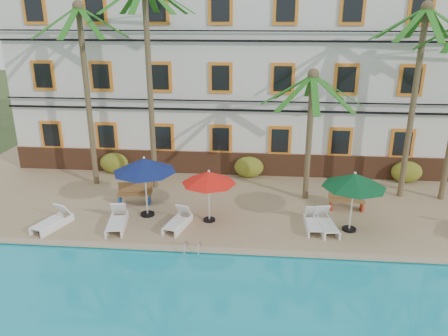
# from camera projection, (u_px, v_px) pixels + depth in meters

# --- Properties ---
(ground) EXTENTS (100.00, 100.00, 0.00)m
(ground) POSITION_uv_depth(u_px,v_px,m) (243.00, 246.00, 16.37)
(ground) COLOR #384C23
(ground) RESTS_ON ground
(pool_deck) EXTENTS (30.00, 12.00, 0.25)m
(pool_deck) POSITION_uv_depth(u_px,v_px,m) (248.00, 191.00, 21.02)
(pool_deck) COLOR tan
(pool_deck) RESTS_ON ground
(pool_coping) EXTENTS (30.00, 0.35, 0.06)m
(pool_coping) POSITION_uv_depth(u_px,v_px,m) (241.00, 251.00, 15.43)
(pool_coping) COLOR tan
(pool_coping) RESTS_ON pool_deck
(hotel_building) EXTENTS (25.40, 6.44, 10.22)m
(hotel_building) POSITION_uv_depth(u_px,v_px,m) (253.00, 68.00, 23.93)
(hotel_building) COLOR silver
(hotel_building) RESTS_ON pool_deck
(palm_a) EXTENTS (4.29, 4.29, 8.52)m
(palm_a) POSITION_uv_depth(u_px,v_px,m) (85.00, 73.00, 19.83)
(palm_a) COLOR brown
(palm_a) RESTS_ON pool_deck
(palm_b) EXTENTS (4.29, 4.29, 9.49)m
(palm_b) POSITION_uv_depth(u_px,v_px,m) (148.00, 61.00, 19.23)
(palm_b) COLOR brown
(palm_b) RESTS_ON pool_deck
(palm_c) EXTENTS (4.29, 4.29, 5.83)m
(palm_c) POSITION_uv_depth(u_px,v_px,m) (311.00, 115.00, 18.69)
(palm_c) COLOR brown
(palm_c) RESTS_ON pool_deck
(palm_d) EXTENTS (4.29, 4.29, 8.48)m
(palm_d) POSITION_uv_depth(u_px,v_px,m) (417.00, 78.00, 18.38)
(palm_d) COLOR brown
(palm_d) RESTS_ON pool_deck
(shrub_left) EXTENTS (1.50, 0.90, 1.10)m
(shrub_left) POSITION_uv_depth(u_px,v_px,m) (114.00, 163.00, 22.90)
(shrub_left) COLOR #325F1B
(shrub_left) RESTS_ON pool_deck
(shrub_mid) EXTENTS (1.50, 0.90, 1.10)m
(shrub_mid) POSITION_uv_depth(u_px,v_px,m) (249.00, 167.00, 22.30)
(shrub_mid) COLOR #325F1B
(shrub_mid) RESTS_ON pool_deck
(shrub_right) EXTENTS (1.50, 0.90, 1.10)m
(shrub_right) POSITION_uv_depth(u_px,v_px,m) (407.00, 172.00, 21.63)
(shrub_right) COLOR #325F1B
(shrub_right) RESTS_ON pool_deck
(umbrella_blue) EXTENTS (2.58, 2.58, 2.58)m
(umbrella_blue) POSITION_uv_depth(u_px,v_px,m) (144.00, 165.00, 17.54)
(umbrella_blue) COLOR black
(umbrella_blue) RESTS_ON pool_deck
(umbrella_red) EXTENTS (2.19, 2.19, 2.20)m
(umbrella_red) POSITION_uv_depth(u_px,v_px,m) (209.00, 178.00, 17.17)
(umbrella_red) COLOR black
(umbrella_red) RESTS_ON pool_deck
(umbrella_green) EXTENTS (2.42, 2.42, 2.42)m
(umbrella_green) POSITION_uv_depth(u_px,v_px,m) (354.00, 181.00, 16.32)
(umbrella_green) COLOR black
(umbrella_green) RESTS_ON pool_deck
(lounger_a) EXTENTS (1.17, 1.86, 0.83)m
(lounger_a) POSITION_uv_depth(u_px,v_px,m) (53.00, 221.00, 17.16)
(lounger_a) COLOR white
(lounger_a) RESTS_ON pool_deck
(lounger_b) EXTENTS (0.93, 1.90, 0.86)m
(lounger_b) POSITION_uv_depth(u_px,v_px,m) (117.00, 221.00, 17.15)
(lounger_b) COLOR white
(lounger_b) RESTS_ON pool_deck
(lounger_c) EXTENTS (0.98, 1.77, 0.79)m
(lounger_c) POSITION_uv_depth(u_px,v_px,m) (178.00, 221.00, 17.17)
(lounger_c) COLOR white
(lounger_c) RESTS_ON pool_deck
(lounger_d) EXTENTS (0.64, 1.66, 0.78)m
(lounger_d) POSITION_uv_depth(u_px,v_px,m) (313.00, 222.00, 17.08)
(lounger_d) COLOR white
(lounger_d) RESTS_ON pool_deck
(lounger_e) EXTENTS (0.91, 1.84, 0.83)m
(lounger_e) POSITION_uv_depth(u_px,v_px,m) (326.00, 223.00, 17.00)
(lounger_e) COLOR white
(lounger_e) RESTS_ON pool_deck
(bench_left) EXTENTS (1.55, 0.66, 0.93)m
(bench_left) POSITION_uv_depth(u_px,v_px,m) (135.00, 193.00, 19.31)
(bench_left) COLOR olive
(bench_left) RESTS_ON pool_deck
(bench_right) EXTENTS (1.51, 0.51, 0.93)m
(bench_right) POSITION_uv_depth(u_px,v_px,m) (347.00, 199.00, 18.70)
(bench_right) COLOR olive
(bench_right) RESTS_ON pool_deck
(pool_ladder) EXTENTS (0.54, 0.74, 0.74)m
(pool_ladder) POSITION_uv_depth(u_px,v_px,m) (193.00, 251.00, 15.50)
(pool_ladder) COLOR silver
(pool_ladder) RESTS_ON ground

